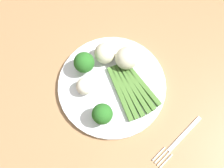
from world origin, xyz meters
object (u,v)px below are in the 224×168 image
object	(u,v)px
plate	(112,86)
cauliflower_back	(126,58)
dining_table	(114,102)
asparagus_bundle	(131,89)
cauliflower_near_fork	(105,53)
broccoli_left	(102,114)
cauliflower_mid	(85,86)
broccoli_front	(84,63)
fork	(178,141)

from	to	relation	value
plate	cauliflower_back	size ratio (longest dim) A/B	4.74
dining_table	cauliflower_back	world-z (taller)	cauliflower_back
asparagus_bundle	cauliflower_near_fork	distance (m)	0.11
asparagus_bundle	broccoli_left	xyz separation A→B (m)	(-0.01, 0.10, 0.03)
plate	broccoli_left	distance (m)	0.10
asparagus_bundle	cauliflower_mid	size ratio (longest dim) A/B	3.69
broccoli_front	cauliflower_back	world-z (taller)	broccoli_front
plate	cauliflower_mid	size ratio (longest dim) A/B	6.40
asparagus_bundle	cauliflower_near_fork	world-z (taller)	cauliflower_near_fork
plate	asparagus_bundle	distance (m)	0.05
cauliflower_mid	cauliflower_near_fork	size ratio (longest dim) A/B	0.81
dining_table	broccoli_front	size ratio (longest dim) A/B	20.35
plate	cauliflower_mid	distance (m)	0.08
asparagus_bundle	broccoli_front	xyz separation A→B (m)	(0.12, 0.05, 0.03)
plate	cauliflower_back	xyz separation A→B (m)	(0.02, -0.07, 0.04)
plate	asparagus_bundle	world-z (taller)	asparagus_bundle
broccoli_left	fork	world-z (taller)	broccoli_left
cauliflower_mid	cauliflower_near_fork	xyz separation A→B (m)	(0.03, -0.10, 0.01)
dining_table	broccoli_left	world-z (taller)	broccoli_left
broccoli_front	cauliflower_near_fork	size ratio (longest dim) A/B	1.20
dining_table	cauliflower_near_fork	distance (m)	0.17
plate	cauliflower_near_fork	size ratio (longest dim) A/B	5.15
plate	cauliflower_near_fork	bearing A→B (deg)	-27.33
asparagus_bundle	plate	bearing A→B (deg)	-132.84
broccoli_left	cauliflower_near_fork	bearing A→B (deg)	-42.48
plate	cauliflower_mid	world-z (taller)	cauliflower_mid
plate	cauliflower_mid	bearing A→B (deg)	58.90
dining_table	cauliflower_near_fork	bearing A→B (deg)	-27.25
fork	cauliflower_back	bearing A→B (deg)	-102.66
broccoli_front	dining_table	bearing A→B (deg)	-171.63
broccoli_left	cauliflower_back	xyz separation A→B (m)	(0.07, -0.14, -0.01)
dining_table	cauliflower_back	distance (m)	0.16
asparagus_bundle	cauliflower_back	size ratio (longest dim) A/B	2.73
plate	fork	bearing A→B (deg)	-172.40
dining_table	cauliflower_mid	bearing A→B (deg)	43.70
asparagus_bundle	broccoli_front	world-z (taller)	broccoli_front
broccoli_front	cauliflower_near_fork	xyz separation A→B (m)	(-0.01, -0.06, -0.01)
asparagus_bundle	broccoli_left	distance (m)	0.11
dining_table	plate	xyz separation A→B (m)	(0.02, -0.01, 0.10)
plate	broccoli_left	bearing A→B (deg)	124.15
dining_table	broccoli_front	xyz separation A→B (m)	(0.10, 0.01, 0.14)
cauliflower_mid	cauliflower_back	size ratio (longest dim) A/B	0.74
plate	cauliflower_near_fork	distance (m)	0.09
broccoli_front	fork	distance (m)	0.31
broccoli_left	dining_table	bearing A→B (deg)	-63.19
asparagus_bundle	cauliflower_mid	world-z (taller)	cauliflower_mid
broccoli_left	broccoli_front	distance (m)	0.14
cauliflower_back	dining_table	bearing A→B (deg)	116.90
asparagus_bundle	fork	xyz separation A→B (m)	(-0.17, -0.00, -0.02)
broccoli_front	cauliflower_mid	size ratio (longest dim) A/B	1.49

